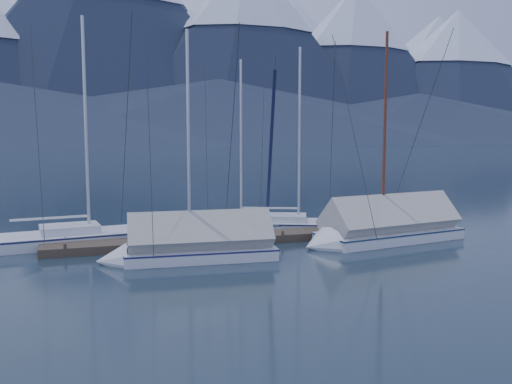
% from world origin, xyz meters
% --- Properties ---
extents(ground, '(1000.00, 1000.00, 0.00)m').
position_xyz_m(ground, '(0.00, 0.00, 0.00)').
color(ground, black).
rests_on(ground, ground).
extents(mountain_range, '(877.00, 584.00, 150.50)m').
position_xyz_m(mountain_range, '(4.12, 370.45, 58.65)').
color(mountain_range, '#475675').
rests_on(mountain_range, ground).
extents(dock, '(18.00, 1.50, 0.54)m').
position_xyz_m(dock, '(0.00, 2.00, 0.11)').
color(dock, '#382D23').
rests_on(dock, ground).
extents(mooring_posts, '(15.12, 1.52, 0.35)m').
position_xyz_m(mooring_posts, '(-0.50, 2.00, 0.35)').
color(mooring_posts, '#382D23').
rests_on(mooring_posts, ground).
extents(sailboat_open_left, '(8.27, 3.54, 10.65)m').
position_xyz_m(sailboat_open_left, '(-6.49, 3.95, 0.19)').
color(sailboat_open_left, silver).
rests_on(sailboat_open_left, ground).
extents(sailboat_open_mid, '(7.12, 3.40, 9.09)m').
position_xyz_m(sailboat_open_mid, '(0.55, 4.49, 0.16)').
color(sailboat_open_mid, white).
rests_on(sailboat_open_mid, ground).
extents(sailboat_open_right, '(7.61, 4.76, 9.76)m').
position_xyz_m(sailboat_open_right, '(3.31, 3.70, 0.17)').
color(sailboat_open_right, silver).
rests_on(sailboat_open_right, ground).
extents(sailboat_covered_near, '(8.05, 3.71, 10.10)m').
position_xyz_m(sailboat_covered_near, '(5.12, 0.15, 0.50)').
color(sailboat_covered_near, white).
rests_on(sailboat_covered_near, ground).
extents(sailboat_covered_far, '(6.83, 2.84, 9.38)m').
position_xyz_m(sailboat_covered_far, '(-3.63, -0.61, 0.46)').
color(sailboat_covered_far, silver).
rests_on(sailboat_covered_far, ground).
extents(person, '(0.44, 0.62, 1.60)m').
position_xyz_m(person, '(6.56, 2.10, 1.14)').
color(person, black).
rests_on(person, dock).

